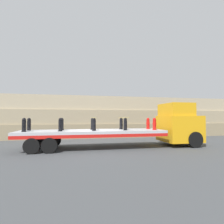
{
  "coord_description": "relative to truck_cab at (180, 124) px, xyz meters",
  "views": [
    {
      "loc": [
        -1.09,
        -11.69,
        2.03
      ],
      "look_at": [
        1.28,
        0.0,
        2.42
      ],
      "focal_mm": 28.0,
      "sensor_mm": 36.0,
      "label": 1
    }
  ],
  "objects": [
    {
      "name": "ground_plane",
      "position": [
        -6.39,
        0.0,
        -1.53
      ],
      "size": [
        120.0,
        120.0,
        0.0
      ],
      "primitive_type": "plane",
      "color": "#3F4244"
    },
    {
      "name": "fire_hydrant_black_far_2",
      "position": [
        -6.39,
        0.55,
        0.07
      ],
      "size": [
        0.29,
        0.45,
        0.82
      ],
      "color": "black",
      "rests_on": "flatbed_trailer"
    },
    {
      "name": "flatbed_trailer",
      "position": [
        -6.93,
        0.0,
        -0.55
      ],
      "size": [
        9.47,
        2.6,
        1.2
      ],
      "color": "#B2B2B7",
      "rests_on": "ground_plane"
    },
    {
      "name": "fire_hydrant_black_near_3",
      "position": [
        -4.32,
        -0.55,
        0.07
      ],
      "size": [
        0.29,
        0.45,
        0.82
      ],
      "color": "black",
      "rests_on": "flatbed_trailer"
    },
    {
      "name": "fire_hydrant_black_near_1",
      "position": [
        -8.46,
        -0.55,
        0.07
      ],
      "size": [
        0.29,
        0.45,
        0.82
      ],
      "color": "black",
      "rests_on": "flatbed_trailer"
    },
    {
      "name": "cargo_strap_middle",
      "position": [
        -4.32,
        0.0,
        0.5
      ],
      "size": [
        0.05,
        2.7,
        0.01
      ],
      "color": "yellow",
      "rests_on": "fire_hydrant_black_near_3"
    },
    {
      "name": "fire_hydrant_black_near_2",
      "position": [
        -6.39,
        -0.55,
        0.07
      ],
      "size": [
        0.29,
        0.45,
        0.82
      ],
      "color": "black",
      "rests_on": "flatbed_trailer"
    },
    {
      "name": "fire_hydrant_red_far_4",
      "position": [
        -2.25,
        0.55,
        0.07
      ],
      "size": [
        0.29,
        0.45,
        0.82
      ],
      "color": "red",
      "rests_on": "flatbed_trailer"
    },
    {
      "name": "fire_hydrant_black_near_0",
      "position": [
        -10.52,
        -0.55,
        0.07
      ],
      "size": [
        0.29,
        0.45,
        0.82
      ],
      "color": "black",
      "rests_on": "flatbed_trailer"
    },
    {
      "name": "fire_hydrant_black_far_3",
      "position": [
        -4.32,
        0.55,
        0.07
      ],
      "size": [
        0.29,
        0.45,
        0.82
      ],
      "color": "black",
      "rests_on": "flatbed_trailer"
    },
    {
      "name": "cargo_strap_rear",
      "position": [
        -6.39,
        0.0,
        0.5
      ],
      "size": [
        0.05,
        2.7,
        0.01
      ],
      "color": "yellow",
      "rests_on": "fire_hydrant_black_near_2"
    },
    {
      "name": "truck_cab",
      "position": [
        0.0,
        0.0,
        0.0
      ],
      "size": [
        2.52,
        2.63,
        3.07
      ],
      "color": "orange",
      "rests_on": "ground_plane"
    },
    {
      "name": "fire_hydrant_red_near_4",
      "position": [
        -2.25,
        -0.55,
        0.07
      ],
      "size": [
        0.29,
        0.45,
        0.82
      ],
      "color": "red",
      "rests_on": "flatbed_trailer"
    },
    {
      "name": "rock_cliff",
      "position": [
        -6.39,
        6.86,
        0.58
      ],
      "size": [
        60.0,
        3.3,
        4.21
      ],
      "color": "gray",
      "rests_on": "ground_plane"
    },
    {
      "name": "fire_hydrant_black_far_0",
      "position": [
        -10.52,
        0.55,
        0.07
      ],
      "size": [
        0.29,
        0.45,
        0.82
      ],
      "color": "black",
      "rests_on": "flatbed_trailer"
    },
    {
      "name": "fire_hydrant_black_far_1",
      "position": [
        -8.46,
        0.55,
        0.07
      ],
      "size": [
        0.29,
        0.45,
        0.82
      ],
      "color": "black",
      "rests_on": "flatbed_trailer"
    }
  ]
}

